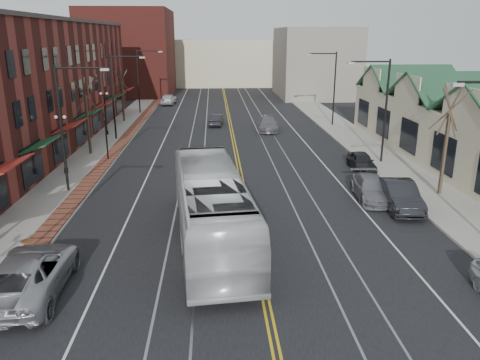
{
  "coord_description": "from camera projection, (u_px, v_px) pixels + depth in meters",
  "views": [
    {
      "loc": [
        -1.9,
        -13.66,
        9.87
      ],
      "look_at": [
        -0.47,
        11.62,
        2.0
      ],
      "focal_mm": 35.0,
      "sensor_mm": 36.0,
      "label": 1
    }
  ],
  "objects": [
    {
      "name": "backdrop_left",
      "position": [
        130.0,
        53.0,
        79.85
      ],
      "size": [
        14.0,
        18.0,
        14.0
      ],
      "primitive_type": "cube",
      "color": "maroon",
      "rests_on": "ground"
    },
    {
      "name": "parked_car_d",
      "position": [
        361.0,
        161.0,
        35.61
      ],
      "size": [
        1.68,
        3.98,
        1.34
      ],
      "primitive_type": "imported",
      "rotation": [
        0.0,
        0.0,
        -0.03
      ],
      "color": "black",
      "rests_on": "ground"
    },
    {
      "name": "sidewalk_left",
      "position": [
        78.0,
        174.0,
        34.46
      ],
      "size": [
        4.0,
        120.0,
        0.15
      ],
      "primitive_type": "cube",
      "color": "gray",
      "rests_on": "ground"
    },
    {
      "name": "backdrop_mid",
      "position": [
        222.0,
        62.0,
        95.76
      ],
      "size": [
        22.0,
        14.0,
        9.0
      ],
      "primitive_type": "cube",
      "color": "beige",
      "rests_on": "ground"
    },
    {
      "name": "transit_bus",
      "position": [
        211.0,
        207.0,
        22.86
      ],
      "size": [
        4.4,
        13.42,
        3.67
      ],
      "primitive_type": "imported",
      "rotation": [
        0.0,
        0.0,
        3.24
      ],
      "color": "silver",
      "rests_on": "ground"
    },
    {
      "name": "parked_car_c",
      "position": [
        371.0,
        188.0,
        29.19
      ],
      "size": [
        2.32,
        5.0,
        1.41
      ],
      "primitive_type": "imported",
      "rotation": [
        0.0,
        0.0,
        -0.07
      ],
      "color": "slate",
      "rests_on": "ground"
    },
    {
      "name": "streetlight_r_1",
      "position": [
        381.0,
        100.0,
        36.14
      ],
      "size": [
        3.33,
        0.25,
        8.0
      ],
      "color": "black",
      "rests_on": "sidewalk_right"
    },
    {
      "name": "streetlight_l_2",
      "position": [
        117.0,
        88.0,
        44.48
      ],
      "size": [
        3.33,
        0.25,
        8.0
      ],
      "color": "black",
      "rests_on": "sidewalk_left"
    },
    {
      "name": "building_right",
      "position": [
        477.0,
        139.0,
        35.42
      ],
      "size": [
        8.0,
        36.0,
        4.6
      ],
      "primitive_type": "cube",
      "color": "beige",
      "rests_on": "ground"
    },
    {
      "name": "lamppost_l_2",
      "position": [
        63.0,
        146.0,
        33.78
      ],
      "size": [
        0.84,
        0.28,
        4.27
      ],
      "color": "black",
      "rests_on": "sidewalk_left"
    },
    {
      "name": "streetlight_l_1",
      "position": [
        67.0,
        116.0,
        29.22
      ],
      "size": [
        3.33,
        0.25,
        8.0
      ],
      "color": "black",
      "rests_on": "sidewalk_left"
    },
    {
      "name": "parked_car_b",
      "position": [
        399.0,
        195.0,
        27.56
      ],
      "size": [
        2.18,
        5.12,
        1.64
      ],
      "primitive_type": "imported",
      "rotation": [
        0.0,
        0.0,
        -0.09
      ],
      "color": "black",
      "rests_on": "ground"
    },
    {
      "name": "building_left",
      "position": [
        9.0,
        90.0,
        39.14
      ],
      "size": [
        10.0,
        50.0,
        11.0
      ],
      "primitive_type": "cube",
      "color": "maroon",
      "rests_on": "ground"
    },
    {
      "name": "distant_car_right",
      "position": [
        268.0,
        124.0,
        50.19
      ],
      "size": [
        2.48,
        5.15,
        1.45
      ],
      "primitive_type": "imported",
      "rotation": [
        0.0,
        0.0,
        -0.09
      ],
      "color": "slate",
      "rests_on": "ground"
    },
    {
      "name": "parked_suv",
      "position": [
        29.0,
        274.0,
        18.46
      ],
      "size": [
        3.0,
        6.22,
        1.71
      ],
      "primitive_type": "imported",
      "rotation": [
        0.0,
        0.0,
        3.17
      ],
      "color": "#9E9FA5",
      "rests_on": "ground"
    },
    {
      "name": "backdrop_right",
      "position": [
        315.0,
        63.0,
        77.21
      ],
      "size": [
        12.0,
        16.0,
        11.0
      ],
      "primitive_type": "cube",
      "color": "slate",
      "rests_on": "ground"
    },
    {
      "name": "sidewalk_right",
      "position": [
        396.0,
        169.0,
        35.75
      ],
      "size": [
        4.0,
        120.0,
        0.15
      ],
      "primitive_type": "cube",
      "color": "gray",
      "rests_on": "ground"
    },
    {
      "name": "ground",
      "position": [
        273.0,
        335.0,
        16.06
      ],
      "size": [
        160.0,
        160.0,
        0.0
      ],
      "primitive_type": "plane",
      "color": "black",
      "rests_on": "ground"
    },
    {
      "name": "streetlight_r_2",
      "position": [
        331.0,
        81.0,
        51.39
      ],
      "size": [
        3.33,
        0.25,
        8.0
      ],
      "color": "black",
      "rests_on": "sidewalk_right"
    },
    {
      "name": "streetlight_l_3",
      "position": [
        141.0,
        75.0,
        59.73
      ],
      "size": [
        3.33,
        0.25,
        8.0
      ],
      "color": "black",
      "rests_on": "sidewalk_left"
    },
    {
      "name": "tree_right_mid",
      "position": [
        446.0,
        138.0,
        28.97
      ],
      "size": [
        1.9,
        1.46,
        6.93
      ],
      "color": "#382B21",
      "rests_on": "sidewalk_right"
    },
    {
      "name": "tree_left_near",
      "position": [
        87.0,
        114.0,
        39.13
      ],
      "size": [
        1.78,
        1.37,
        6.48
      ],
      "color": "#382B21",
      "rests_on": "sidewalk_left"
    },
    {
      "name": "tree_left_far",
      "position": [
        122.0,
        94.0,
        54.45
      ],
      "size": [
        1.66,
        1.28,
        6.02
      ],
      "color": "#382B21",
      "rests_on": "sidewalk_left"
    },
    {
      "name": "traffic_signal",
      "position": [
        106.0,
        133.0,
        37.67
      ],
      "size": [
        0.18,
        0.15,
        3.8
      ],
      "color": "black",
      "rests_on": "sidewalk_left"
    },
    {
      "name": "manhole_far",
      "position": [
        27.0,
        241.0,
        23.03
      ],
      "size": [
        0.6,
        0.6,
        0.02
      ],
      "primitive_type": "cylinder",
      "color": "#592D19",
      "rests_on": "sidewalk_left"
    },
    {
      "name": "lamppost_l_3",
      "position": [
        106.0,
        114.0,
        47.13
      ],
      "size": [
        0.84,
        0.28,
        4.27
      ],
      "color": "black",
      "rests_on": "sidewalk_left"
    },
    {
      "name": "distant_car_left",
      "position": [
        216.0,
        120.0,
        53.13
      ],
      "size": [
        1.74,
        4.03,
        1.29
      ],
      "primitive_type": "imported",
      "rotation": [
        0.0,
        0.0,
        3.04
      ],
      "color": "black",
      "rests_on": "ground"
    },
    {
      "name": "distant_car_far",
      "position": [
        169.0,
        99.0,
        69.19
      ],
      "size": [
        2.37,
        4.92,
        1.62
      ],
      "primitive_type": "imported",
      "rotation": [
        0.0,
        0.0,
        3.04
      ],
      "color": "#B1B4B8",
      "rests_on": "ground"
    }
  ]
}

